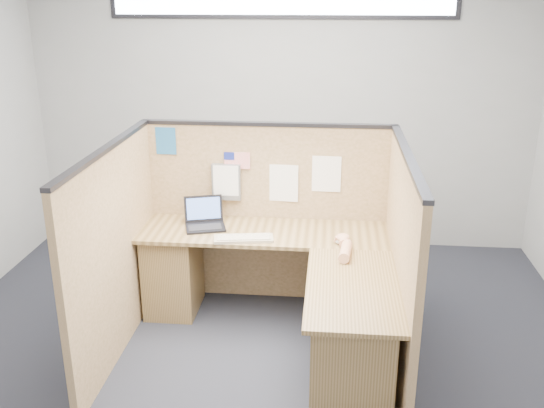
# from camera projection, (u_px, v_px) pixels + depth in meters

# --- Properties ---
(floor) EXTENTS (5.00, 5.00, 0.00)m
(floor) POSITION_uv_depth(u_px,v_px,m) (254.00, 359.00, 4.38)
(floor) COLOR black
(floor) RESTS_ON ground
(wall_back) EXTENTS (5.00, 0.00, 5.00)m
(wall_back) POSITION_uv_depth(u_px,v_px,m) (281.00, 109.00, 6.02)
(wall_back) COLOR #9C9FA1
(wall_back) RESTS_ON floor
(wall_front) EXTENTS (5.00, 0.00, 5.00)m
(wall_front) POSITION_uv_depth(u_px,v_px,m) (153.00, 390.00, 1.80)
(wall_front) COLOR #9C9FA1
(wall_front) RESTS_ON floor
(cubicle_partitions) EXTENTS (2.06, 1.83, 1.53)m
(cubicle_partitions) POSITION_uv_depth(u_px,v_px,m) (260.00, 239.00, 4.52)
(cubicle_partitions) COLOR olive
(cubicle_partitions) RESTS_ON floor
(l_desk) EXTENTS (1.95, 1.75, 0.73)m
(l_desk) POSITION_uv_depth(u_px,v_px,m) (283.00, 293.00, 4.50)
(l_desk) COLOR brown
(l_desk) RESTS_ON floor
(laptop) EXTENTS (0.36, 0.37, 0.22)m
(laptop) POSITION_uv_depth(u_px,v_px,m) (207.00, 219.00, 4.85)
(laptop) COLOR black
(laptop) RESTS_ON l_desk
(keyboard) EXTENTS (0.47, 0.22, 0.03)m
(keyboard) POSITION_uv_depth(u_px,v_px,m) (244.00, 238.00, 4.59)
(keyboard) COLOR gray
(keyboard) RESTS_ON l_desk
(mouse) EXTENTS (0.13, 0.09, 0.05)m
(mouse) POSITION_uv_depth(u_px,v_px,m) (343.00, 241.00, 4.51)
(mouse) COLOR #BCBCC1
(mouse) RESTS_ON l_desk
(hand_forearm) EXTENTS (0.12, 0.42, 0.09)m
(hand_forearm) POSITION_uv_depth(u_px,v_px,m) (345.00, 247.00, 4.37)
(hand_forearm) COLOR tan
(hand_forearm) RESTS_ON l_desk
(blue_poster) EXTENTS (0.17, 0.01, 0.22)m
(blue_poster) POSITION_uv_depth(u_px,v_px,m) (166.00, 141.00, 4.91)
(blue_poster) COLOR #22619C
(blue_poster) RESTS_ON cubicle_partitions
(american_flag) EXTENTS (0.22, 0.01, 0.37)m
(american_flag) POSITION_uv_depth(u_px,v_px,m) (234.00, 162.00, 4.90)
(american_flag) COLOR olive
(american_flag) RESTS_ON cubicle_partitions
(file_holder) EXTENTS (0.24, 0.05, 0.30)m
(file_holder) POSITION_uv_depth(u_px,v_px,m) (226.00, 182.00, 4.94)
(file_holder) COLOR slate
(file_holder) RESTS_ON cubicle_partitions
(paper_left) EXTENTS (0.23, 0.01, 0.30)m
(paper_left) POSITION_uv_depth(u_px,v_px,m) (326.00, 174.00, 4.87)
(paper_left) COLOR white
(paper_left) RESTS_ON cubicle_partitions
(paper_right) EXTENTS (0.24, 0.02, 0.31)m
(paper_right) POSITION_uv_depth(u_px,v_px,m) (283.00, 183.00, 4.93)
(paper_right) COLOR white
(paper_right) RESTS_ON cubicle_partitions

